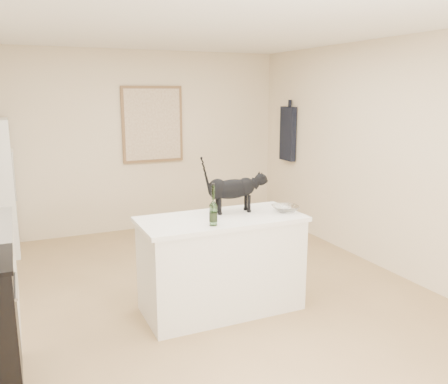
% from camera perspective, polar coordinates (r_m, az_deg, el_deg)
% --- Properties ---
extents(floor, '(5.50, 5.50, 0.00)m').
position_cam_1_polar(floor, '(4.71, -2.48, -13.24)').
color(floor, tan).
rests_on(floor, ground).
extents(ceiling, '(5.50, 5.50, 0.00)m').
position_cam_1_polar(ceiling, '(4.29, -2.82, 19.91)').
color(ceiling, white).
rests_on(ceiling, ground).
extents(wall_back, '(4.50, 0.00, 4.50)m').
position_cam_1_polar(wall_back, '(6.92, -11.11, 5.97)').
color(wall_back, beige).
rests_on(wall_back, ground).
extents(wall_right, '(0.00, 5.50, 5.50)m').
position_cam_1_polar(wall_right, '(5.54, 19.59, 4.00)').
color(wall_right, beige).
rests_on(wall_right, ground).
extents(island_base, '(1.44, 0.67, 0.86)m').
position_cam_1_polar(island_base, '(4.41, -0.33, -8.99)').
color(island_base, white).
rests_on(island_base, floor).
extents(island_top, '(1.50, 0.70, 0.04)m').
position_cam_1_polar(island_top, '(4.26, -0.34, -3.34)').
color(island_top, white).
rests_on(island_top, island_base).
extents(artwork_frame, '(0.90, 0.03, 1.10)m').
position_cam_1_polar(artwork_frame, '(6.95, -8.70, 8.15)').
color(artwork_frame, brown).
rests_on(artwork_frame, wall_back).
extents(artwork_canvas, '(0.82, 0.00, 1.02)m').
position_cam_1_polar(artwork_canvas, '(6.93, -8.66, 8.14)').
color(artwork_canvas, beige).
rests_on(artwork_canvas, wall_back).
extents(hanging_garment, '(0.08, 0.34, 0.80)m').
position_cam_1_polar(hanging_garment, '(7.11, 7.80, 7.06)').
color(hanging_garment, black).
rests_on(hanging_garment, wall_right).
extents(black_cat, '(0.59, 0.23, 0.41)m').
position_cam_1_polar(black_cat, '(4.38, 1.00, 0.06)').
color(black_cat, black).
rests_on(black_cat, island_top).
extents(wine_bottle, '(0.09, 0.09, 0.32)m').
position_cam_1_polar(wine_bottle, '(3.96, -1.32, -1.87)').
color(wine_bottle, '#255321').
rests_on(wine_bottle, island_top).
extents(glass_bowl, '(0.29, 0.29, 0.06)m').
position_cam_1_polar(glass_bowl, '(4.47, 7.49, -2.05)').
color(glass_bowl, white).
rests_on(glass_bowl, island_top).
extents(fridge_paper, '(0.05, 0.11, 0.16)m').
position_cam_1_polar(fridge_paper, '(6.42, -24.48, 4.15)').
color(fridge_paper, beige).
rests_on(fridge_paper, fridge).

